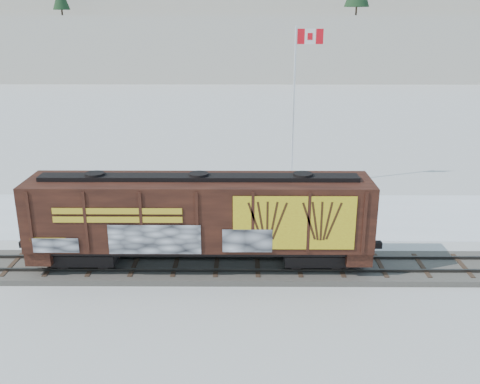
{
  "coord_description": "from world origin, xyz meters",
  "views": [
    {
      "loc": [
        -0.71,
        -23.65,
        11.82
      ],
      "look_at": [
        -0.87,
        3.0,
        3.05
      ],
      "focal_mm": 40.0,
      "sensor_mm": 36.0,
      "label": 1
    }
  ],
  "objects_px": {
    "flagpole": "(294,131)",
    "car_dark": "(273,205)",
    "car_white": "(203,205)",
    "hopper_railcar": "(200,215)",
    "car_silver": "(118,207)"
  },
  "relations": [
    {
      "from": "hopper_railcar",
      "to": "car_dark",
      "type": "xyz_separation_m",
      "value": [
        3.91,
        7.35,
        -2.11
      ]
    },
    {
      "from": "flagpole",
      "to": "car_silver",
      "type": "distance_m",
      "value": 13.46
    },
    {
      "from": "flagpole",
      "to": "car_white",
      "type": "bearing_deg",
      "value": -133.31
    },
    {
      "from": "car_silver",
      "to": "car_dark",
      "type": "bearing_deg",
      "value": -104.45
    },
    {
      "from": "flagpole",
      "to": "car_silver",
      "type": "relative_size",
      "value": 2.58
    },
    {
      "from": "car_silver",
      "to": "car_dark",
      "type": "xyz_separation_m",
      "value": [
        9.5,
        0.4,
        -0.01
      ]
    },
    {
      "from": "car_white",
      "to": "flagpole",
      "type": "bearing_deg",
      "value": -20.73
    },
    {
      "from": "hopper_railcar",
      "to": "car_silver",
      "type": "xyz_separation_m",
      "value": [
        -5.59,
        6.95,
        -2.11
      ]
    },
    {
      "from": "hopper_railcar",
      "to": "flagpole",
      "type": "distance_m",
      "value": 14.72
    },
    {
      "from": "car_dark",
      "to": "car_white",
      "type": "bearing_deg",
      "value": 83.26
    },
    {
      "from": "hopper_railcar",
      "to": "flagpole",
      "type": "relative_size",
      "value": 1.43
    },
    {
      "from": "car_white",
      "to": "car_dark",
      "type": "distance_m",
      "value": 4.31
    },
    {
      "from": "flagpole",
      "to": "car_dark",
      "type": "bearing_deg",
      "value": -105.87
    },
    {
      "from": "hopper_railcar",
      "to": "flagpole",
      "type": "height_order",
      "value": "flagpole"
    },
    {
      "from": "car_white",
      "to": "car_dark",
      "type": "xyz_separation_m",
      "value": [
        4.3,
        0.25,
        -0.11
      ]
    }
  ]
}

